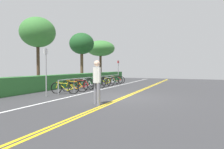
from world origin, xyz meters
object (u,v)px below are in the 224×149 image
object	(u,v)px
bicycle_6	(105,82)
sign_post_far	(118,69)
tree_extra	(100,49)
tree_mid	(38,33)
bicycle_2	(81,85)
tree_far_right	(82,44)
bicycle_7	(110,81)
pedestrian	(97,79)
bicycle_1	(74,86)
bicycle_5	(99,82)
bicycle_0	(65,88)
bicycle_8	(114,80)
bike_rack	(97,79)
bicycle_3	(86,84)
bicycle_4	(95,83)
sign_post_near	(46,68)
bicycle_9	(116,80)

from	to	relation	value
bicycle_6	sign_post_far	bearing A→B (deg)	4.22
tree_extra	tree_mid	bearing A→B (deg)	179.48
bicycle_2	tree_extra	xyz separation A→B (m)	(10.91, 3.97, 3.49)
bicycle_2	tree_far_right	world-z (taller)	tree_far_right
bicycle_7	tree_far_right	bearing A→B (deg)	72.84
bicycle_6	pedestrian	world-z (taller)	pedestrian
bicycle_6	bicycle_1	bearing A→B (deg)	-179.67
bicycle_7	pedestrian	world-z (taller)	pedestrian
bicycle_5	sign_post_far	xyz separation A→B (m)	(4.64, 0.19, 0.98)
bicycle_0	tree_extra	world-z (taller)	tree_extra
bicycle_2	sign_post_far	bearing A→B (deg)	1.86
bicycle_1	bicycle_7	distance (m)	5.47
bicycle_6	bicycle_0	bearing A→B (deg)	-179.88
bicycle_8	sign_post_far	bearing A→B (deg)	9.34
bike_rack	tree_extra	distance (m)	10.05
bicycle_3	bicycle_4	xyz separation A→B (m)	(0.99, -0.18, 0.02)
bicycle_4	bicycle_5	bearing A→B (deg)	8.84
tree_far_right	tree_extra	xyz separation A→B (m)	(5.27, 0.55, 0.04)
bicycle_4	bicycle_2	bearing A→B (deg)	176.82
bicycle_2	bicycle_6	world-z (taller)	bicycle_2
bike_rack	sign_post_far	xyz separation A→B (m)	(5.15, 0.22, 0.73)
tree_far_right	bicycle_7	bearing A→B (deg)	-107.16
bike_rack	bicycle_7	distance (m)	2.33
bicycle_1	bicycle_2	xyz separation A→B (m)	(0.90, 0.07, 0.01)
bicycle_2	bicycle_8	xyz separation A→B (m)	(5.47, -0.08, -0.01)
bicycle_6	tree_far_right	world-z (taller)	tree_far_right
bicycle_2	bicycle_7	bearing A→B (deg)	-0.48
sign_post_near	bicycle_1	bearing A→B (deg)	-5.03
tree_far_right	bicycle_4	bearing A→B (deg)	-137.42
bicycle_5	sign_post_near	xyz separation A→B (m)	(-5.92, 0.08, 1.13)
bicycle_7	sign_post_far	size ratio (longest dim) A/B	0.72
bike_rack	tree_far_right	bearing A→B (deg)	45.20
bicycle_2	tree_mid	world-z (taller)	tree_mid
bike_rack	bicycle_9	size ratio (longest dim) A/B	5.18
bicycle_6	tree_far_right	size ratio (longest dim) A/B	0.35
bicycle_6	bicycle_8	bearing A→B (deg)	-1.07
tree_mid	tree_far_right	size ratio (longest dim) A/B	1.08
tree_mid	bike_rack	bearing A→B (deg)	-65.89
bicycle_4	tree_mid	distance (m)	5.78
bicycle_8	sign_post_far	xyz separation A→B (m)	(1.94, 0.32, 1.00)
bicycle_2	sign_post_near	distance (m)	3.35
bicycle_7	bicycle_8	size ratio (longest dim) A/B	0.96
bicycle_1	pedestrian	bearing A→B (deg)	-135.02
bicycle_0	bicycle_5	xyz separation A→B (m)	(4.61, 0.10, 0.04)
bicycle_7	bicycle_5	bearing A→B (deg)	177.21
bike_rack	bicycle_3	world-z (taller)	bike_rack
bike_rack	bicycle_1	xyz separation A→B (m)	(-3.16, -0.08, -0.27)
bicycle_4	bicycle_6	distance (m)	1.75
bicycle_9	sign_post_far	distance (m)	1.50
bicycle_4	sign_post_far	xyz separation A→B (m)	(5.60, 0.34, 0.98)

